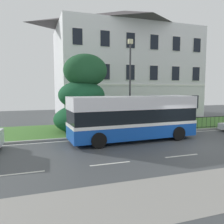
% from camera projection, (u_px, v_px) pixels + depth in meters
% --- Properties ---
extents(ground_plane, '(60.00, 56.00, 0.18)m').
position_uv_depth(ground_plane, '(179.00, 141.00, 15.77)').
color(ground_plane, '#414447').
extents(georgian_townhouse, '(17.27, 10.69, 13.30)m').
position_uv_depth(georgian_townhouse, '(124.00, 63.00, 29.92)').
color(georgian_townhouse, silver).
rests_on(georgian_townhouse, ground_plane).
extents(iron_verge_railing, '(12.49, 0.04, 0.97)m').
position_uv_depth(iron_verge_railing, '(177.00, 124.00, 19.27)').
color(iron_verge_railing, black).
rests_on(iron_verge_railing, ground_plane).
extents(evergreen_tree, '(4.85, 4.85, 6.42)m').
position_uv_depth(evergreen_tree, '(84.00, 100.00, 18.65)').
color(evergreen_tree, '#423328').
rests_on(evergreen_tree, ground_plane).
extents(single_decker_bus, '(8.91, 3.05, 3.03)m').
position_uv_depth(single_decker_bus, '(133.00, 117.00, 15.80)').
color(single_decker_bus, '#144BB6').
rests_on(single_decker_bus, ground_plane).
extents(street_lamp_post, '(0.36, 0.24, 7.31)m').
position_uv_depth(street_lamp_post, '(130.00, 80.00, 18.48)').
color(street_lamp_post, '#333338').
rests_on(street_lamp_post, ground_plane).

